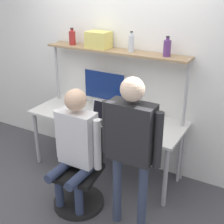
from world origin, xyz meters
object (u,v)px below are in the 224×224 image
laptop (102,116)px  storage_box (99,40)px  person_standing (131,138)px  bottle_red (72,38)px  monitor (104,88)px  cell_phone (119,127)px  office_chair (80,182)px  bottle_purple (167,48)px  person_seated (76,142)px  bottle_clear (131,43)px

laptop → storage_box: size_ratio=1.11×
laptop → person_standing: (0.68, -0.60, 0.17)m
laptop → bottle_red: bottle_red is taller
monitor → cell_phone: size_ratio=3.85×
office_chair → cell_phone: bearing=68.4°
monitor → bottle_purple: bearing=1.4°
cell_phone → office_chair: size_ratio=0.17×
bottle_red → storage_box: 0.39m
laptop → person_seated: bearing=-85.2°
cell_phone → bottle_clear: (-0.06, 0.39, 0.87)m
bottle_red → bottle_clear: bearing=0.0°
cell_phone → monitor: bearing=137.6°
cell_phone → person_seated: person_seated is taller
person_seated → person_standing: size_ratio=0.86×
office_chair → bottle_purple: 1.75m
laptop → bottle_red: 1.08m
monitor → office_chair: size_ratio=0.64×
monitor → person_seated: 1.00m
cell_phone → person_standing: person_standing is taller
office_chair → bottle_purple: size_ratio=4.18×
person_seated → person_standing: (0.63, 0.00, 0.21)m
office_chair → bottle_clear: size_ratio=3.85×
monitor → bottle_red: size_ratio=2.77×
cell_phone → bottle_clear: size_ratio=0.64×
storage_box → office_chair: bearing=-72.4°
laptop → bottle_purple: bottle_purple is taller
monitor → person_seated: bearing=-77.5°
laptop → bottle_purple: 1.08m
laptop → person_seated: person_seated is taller
laptop → bottle_clear: bearing=61.4°
person_seated → cell_phone: bearing=70.6°
monitor → office_chair: bearing=-77.2°
cell_phone → bottle_red: bottle_red is taller
monitor → bottle_clear: bottle_clear is taller
bottle_clear → storage_box: (-0.44, 0.00, -0.00)m
person_standing → bottle_purple: bearing=93.3°
person_standing → bottle_red: size_ratio=7.62×
laptop → office_chair: bearing=-85.4°
laptop → office_chair: 0.80m
office_chair → person_standing: size_ratio=0.57×
monitor → laptop: 0.43m
office_chair → person_standing: 0.97m
office_chair → person_standing: (0.63, -0.04, 0.74)m
bottle_clear → person_standing: bearing=-63.2°
monitor → office_chair: monitor is taller
bottle_clear → bottle_red: (-0.83, -0.00, -0.01)m
bottle_purple → bottle_red: bearing=-180.0°
bottle_purple → person_seated: bearing=-120.8°
bottle_red → bottle_purple: size_ratio=0.97×
bottle_purple → storage_box: (-0.87, 0.00, 0.01)m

